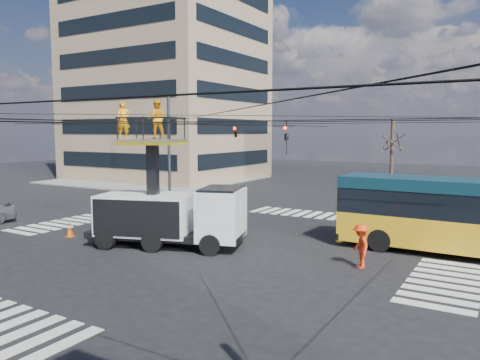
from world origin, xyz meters
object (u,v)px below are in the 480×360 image
object	(u,v)px
worker_ground	(127,217)
flagger	(361,246)
utility_truck	(170,200)
traffic_cone	(70,229)

from	to	relation	value
worker_ground	flagger	size ratio (longest dim) A/B	1.13
utility_truck	worker_ground	xyz separation A→B (m)	(-3.13, 0.46, -1.16)
utility_truck	flagger	size ratio (longest dim) A/B	4.32
worker_ground	traffic_cone	bearing A→B (deg)	128.59
utility_truck	worker_ground	size ratio (longest dim) A/B	3.82
traffic_cone	flagger	distance (m)	14.05
flagger	traffic_cone	bearing A→B (deg)	-117.00
worker_ground	flagger	bearing A→B (deg)	-81.63
utility_truck	traffic_cone	distance (m)	5.85
traffic_cone	worker_ground	distance (m)	2.87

